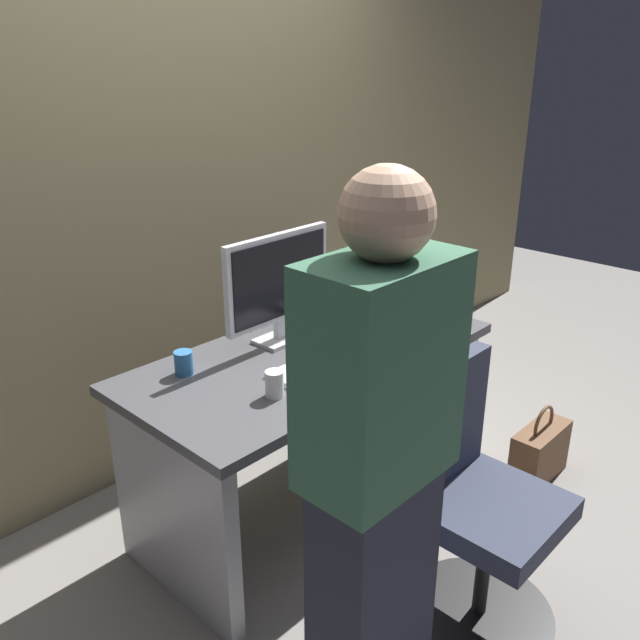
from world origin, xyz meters
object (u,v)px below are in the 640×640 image
at_px(book_stack, 373,305).
at_px(cup_by_monitor, 184,363).
at_px(person_at_desk, 377,477).
at_px(cup_near_keyboard, 274,384).
at_px(monitor, 279,282).
at_px(mouse, 372,336).
at_px(keyboard, 319,363).
at_px(handbag, 539,452).
at_px(desk, 311,402).
at_px(office_chair, 474,510).

bearing_deg(book_stack, cup_by_monitor, 171.03).
xyz_separation_m(person_at_desk, cup_near_keyboard, (0.23, 0.63, -0.04)).
relative_size(monitor, mouse, 5.40).
relative_size(person_at_desk, keyboard, 3.81).
bearing_deg(monitor, handbag, -41.25).
height_order(desk, person_at_desk, person_at_desk).
bearing_deg(monitor, cup_near_keyboard, -135.52).
distance_m(monitor, cup_by_monitor, 0.50).
height_order(person_at_desk, mouse, person_at_desk).
relative_size(office_chair, cup_near_keyboard, 9.82).
bearing_deg(cup_by_monitor, mouse, -23.06).
height_order(desk, mouse, mouse).
relative_size(monitor, handbag, 1.43).
bearing_deg(keyboard, office_chair, -85.19).
distance_m(desk, handbag, 1.15).
xyz_separation_m(monitor, cup_near_keyboard, (-0.34, -0.33, -0.21)).
bearing_deg(book_stack, mouse, -141.30).
relative_size(desk, book_stack, 7.05).
relative_size(person_at_desk, book_stack, 7.61).
bearing_deg(desk, monitor, 94.49).
relative_size(person_at_desk, handbag, 4.34).
distance_m(monitor, keyboard, 0.37).
relative_size(monitor, book_stack, 2.51).
distance_m(desk, office_chair, 0.81).
relative_size(monitor, cup_near_keyboard, 5.64).
height_order(cup_near_keyboard, cup_by_monitor, cup_near_keyboard).
relative_size(cup_near_keyboard, cup_by_monitor, 1.06).
height_order(office_chair, handbag, office_chair).
bearing_deg(keyboard, desk, 59.33).
distance_m(office_chair, cup_near_keyboard, 0.80).
bearing_deg(book_stack, cup_near_keyboard, -164.50).
height_order(person_at_desk, monitor, person_at_desk).
distance_m(desk, book_stack, 0.54).
relative_size(keyboard, book_stack, 2.00).
bearing_deg(office_chair, cup_near_keyboard, 116.43).
height_order(person_at_desk, keyboard, person_at_desk).
bearing_deg(cup_near_keyboard, book_stack, 15.50).
relative_size(monitor, cup_by_monitor, 5.97).
height_order(monitor, keyboard, monitor).
xyz_separation_m(office_chair, mouse, (0.30, 0.70, 0.34)).
bearing_deg(person_at_desk, mouse, 39.74).
relative_size(mouse, handbag, 0.26).
bearing_deg(cup_near_keyboard, desk, 25.42).
bearing_deg(desk, person_at_desk, -125.96).
bearing_deg(handbag, keyboard, 151.78).
relative_size(desk, cup_by_monitor, 16.78).
height_order(person_at_desk, book_stack, person_at_desk).
height_order(office_chair, mouse, office_chair).
distance_m(monitor, mouse, 0.45).
relative_size(desk, handbag, 4.02).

